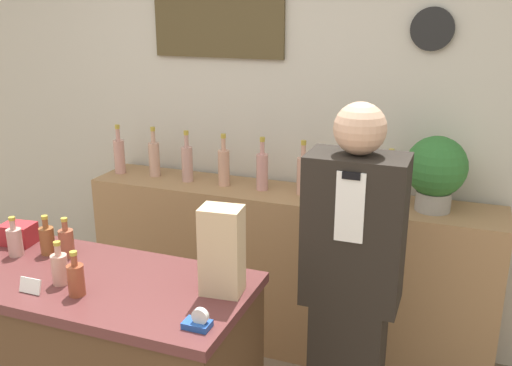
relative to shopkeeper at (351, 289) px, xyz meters
The scene contains 21 objects.
back_wall 1.26m from the shopkeeper, 124.36° to the left, with size 5.20×0.09×2.70m.
back_shelf 0.91m from the shopkeeper, 126.99° to the left, with size 2.30×0.38×0.95m.
shopkeeper is the anchor object (origin of this frame).
potted_plant 0.81m from the shopkeeper, 68.64° to the left, with size 0.30×0.30×0.38m.
paper_bag 0.68m from the shopkeeper, 129.06° to the right, with size 0.16×0.12×0.33m.
tape_dispenser 0.82m from the shopkeeper, 116.49° to the right, with size 0.09×0.06×0.07m.
price_card_right 1.28m from the shopkeeper, 144.94° to the right, with size 0.09×0.02×0.06m.
gift_box 1.46m from the shopkeeper, 164.50° to the right, with size 0.15×0.12×0.09m.
counter_bottle_1 1.42m from the shopkeeper, 159.74° to the right, with size 0.06×0.06×0.17m.
counter_bottle_2 1.30m from the shopkeeper, 160.49° to the right, with size 0.06×0.06×0.17m.
counter_bottle_3 1.21m from the shopkeeper, 159.32° to the right, with size 0.06×0.06×0.17m.
counter_bottle_4 1.18m from the shopkeeper, 147.34° to the right, with size 0.06×0.06×0.17m.
counter_bottle_5 1.12m from the shopkeeper, 142.00° to the right, with size 0.06×0.06×0.17m.
shelf_bottle_0 1.75m from the shopkeeper, 156.78° to the left, with size 0.07×0.07×0.30m.
shelf_bottle_1 1.55m from the shopkeeper, 152.65° to the left, with size 0.07×0.07×0.30m.
shelf_bottle_2 1.34m from the shopkeeper, 148.82° to the left, with size 0.07×0.07×0.30m.
shelf_bottle_3 1.15m from the shopkeeper, 142.54° to the left, with size 0.07×0.07×0.30m.
shelf_bottle_4 0.98m from the shopkeeper, 133.86° to the left, with size 0.07×0.07×0.30m.
shelf_bottle_5 0.85m from the shopkeeper, 121.55° to the left, with size 0.07×0.07×0.30m.
shelf_bottle_6 0.74m from the shopkeeper, 105.76° to the left, with size 0.07×0.07×0.30m.
shelf_bottle_7 0.72m from the shopkeeper, 86.17° to the left, with size 0.07×0.07×0.30m.
Camera 1 is at (1.03, -1.10, 1.95)m, focal length 40.00 mm.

